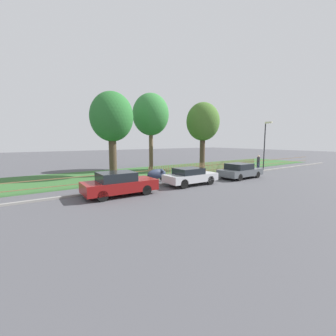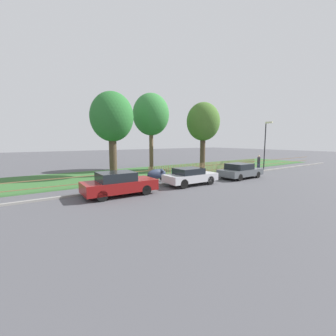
{
  "view_description": "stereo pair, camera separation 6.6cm",
  "coord_description": "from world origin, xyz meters",
  "px_view_note": "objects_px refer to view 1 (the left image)",
  "views": [
    {
      "loc": [
        -15.99,
        -13.37,
        3.23
      ],
      "look_at": [
        -6.15,
        0.79,
        1.1
      ],
      "focal_mm": 24.0,
      "sensor_mm": 36.0,
      "label": 1
    },
    {
      "loc": [
        -15.94,
        -13.41,
        3.23
      ],
      "look_at": [
        -6.15,
        0.79,
        1.1
      ],
      "focal_mm": 24.0,
      "sensor_mm": 36.0,
      "label": 2
    }
  ],
  "objects_px": {
    "tree_nearest_kerb": "(112,118)",
    "pedestrian_near_fence": "(258,162)",
    "street_lamp": "(266,140)",
    "parked_car_navy_estate": "(240,171)",
    "parked_car_black_saloon": "(190,176)",
    "covered_motorcycle": "(157,174)",
    "parked_car_silver_hatchback": "(119,184)",
    "tree_behind_motorcycle": "(151,115)",
    "tree_mid_park": "(203,122)"
  },
  "relations": [
    {
      "from": "tree_mid_park",
      "to": "street_lamp",
      "type": "distance_m",
      "value": 6.99
    },
    {
      "from": "covered_motorcycle",
      "to": "tree_nearest_kerb",
      "type": "xyz_separation_m",
      "value": [
        -1.75,
        4.7,
        4.58
      ]
    },
    {
      "from": "covered_motorcycle",
      "to": "tree_behind_motorcycle",
      "type": "xyz_separation_m",
      "value": [
        3.53,
        6.91,
        5.36
      ]
    },
    {
      "from": "tree_behind_motorcycle",
      "to": "parked_car_black_saloon",
      "type": "bearing_deg",
      "value": -103.32
    },
    {
      "from": "covered_motorcycle",
      "to": "pedestrian_near_fence",
      "type": "height_order",
      "value": "pedestrian_near_fence"
    },
    {
      "from": "parked_car_black_saloon",
      "to": "covered_motorcycle",
      "type": "relative_size",
      "value": 2.14
    },
    {
      "from": "pedestrian_near_fence",
      "to": "covered_motorcycle",
      "type": "bearing_deg",
      "value": 103.54
    },
    {
      "from": "tree_behind_motorcycle",
      "to": "pedestrian_near_fence",
      "type": "height_order",
      "value": "tree_behind_motorcycle"
    },
    {
      "from": "parked_car_black_saloon",
      "to": "street_lamp",
      "type": "height_order",
      "value": "street_lamp"
    },
    {
      "from": "street_lamp",
      "to": "tree_behind_motorcycle",
      "type": "bearing_deg",
      "value": 142.07
    },
    {
      "from": "tree_mid_park",
      "to": "pedestrian_near_fence",
      "type": "xyz_separation_m",
      "value": [
        5.04,
        -3.6,
        -4.26
      ]
    },
    {
      "from": "parked_car_black_saloon",
      "to": "tree_nearest_kerb",
      "type": "distance_m",
      "value": 8.97
    },
    {
      "from": "parked_car_navy_estate",
      "to": "tree_behind_motorcycle",
      "type": "distance_m",
      "value": 11.34
    },
    {
      "from": "parked_car_silver_hatchback",
      "to": "tree_nearest_kerb",
      "type": "height_order",
      "value": "tree_nearest_kerb"
    },
    {
      "from": "street_lamp",
      "to": "parked_car_black_saloon",
      "type": "bearing_deg",
      "value": -172.1
    },
    {
      "from": "street_lamp",
      "to": "parked_car_silver_hatchback",
      "type": "bearing_deg",
      "value": -174.58
    },
    {
      "from": "parked_car_black_saloon",
      "to": "pedestrian_near_fence",
      "type": "bearing_deg",
      "value": 11.17
    },
    {
      "from": "tree_behind_motorcycle",
      "to": "tree_nearest_kerb",
      "type": "bearing_deg",
      "value": -157.34
    },
    {
      "from": "parked_car_silver_hatchback",
      "to": "tree_nearest_kerb",
      "type": "xyz_separation_m",
      "value": [
        2.39,
        7.09,
        4.5
      ]
    },
    {
      "from": "tree_behind_motorcycle",
      "to": "parked_car_silver_hatchback",
      "type": "bearing_deg",
      "value": -129.54
    },
    {
      "from": "pedestrian_near_fence",
      "to": "parked_car_navy_estate",
      "type": "bearing_deg",
      "value": 125.12
    },
    {
      "from": "parked_car_black_saloon",
      "to": "pedestrian_near_fence",
      "type": "relative_size",
      "value": 2.46
    },
    {
      "from": "parked_car_navy_estate",
      "to": "street_lamp",
      "type": "bearing_deg",
      "value": 14.04
    },
    {
      "from": "tree_nearest_kerb",
      "to": "parked_car_navy_estate",
      "type": "bearing_deg",
      "value": -40.35
    },
    {
      "from": "parked_car_navy_estate",
      "to": "tree_nearest_kerb",
      "type": "relative_size",
      "value": 0.54
    },
    {
      "from": "tree_behind_motorcycle",
      "to": "tree_mid_park",
      "type": "relative_size",
      "value": 1.14
    },
    {
      "from": "parked_car_silver_hatchback",
      "to": "pedestrian_near_fence",
      "type": "xyz_separation_m",
      "value": [
        17.21,
        2.23,
        0.21
      ]
    },
    {
      "from": "pedestrian_near_fence",
      "to": "tree_behind_motorcycle",
      "type": "bearing_deg",
      "value": 67.69
    },
    {
      "from": "tree_nearest_kerb",
      "to": "street_lamp",
      "type": "relative_size",
      "value": 1.44
    },
    {
      "from": "covered_motorcycle",
      "to": "pedestrian_near_fence",
      "type": "bearing_deg",
      "value": 0.81
    },
    {
      "from": "parked_car_silver_hatchback",
      "to": "tree_nearest_kerb",
      "type": "relative_size",
      "value": 0.57
    },
    {
      "from": "parked_car_silver_hatchback",
      "to": "tree_mid_park",
      "type": "distance_m",
      "value": 14.21
    },
    {
      "from": "tree_nearest_kerb",
      "to": "pedestrian_near_fence",
      "type": "xyz_separation_m",
      "value": [
        14.82,
        -4.85,
        -4.3
      ]
    },
    {
      "from": "parked_car_black_saloon",
      "to": "tree_behind_motorcycle",
      "type": "relative_size",
      "value": 0.48
    },
    {
      "from": "tree_behind_motorcycle",
      "to": "street_lamp",
      "type": "bearing_deg",
      "value": -37.93
    },
    {
      "from": "parked_car_silver_hatchback",
      "to": "parked_car_navy_estate",
      "type": "xyz_separation_m",
      "value": [
        10.92,
        -0.17,
        -0.06
      ]
    },
    {
      "from": "parked_car_black_saloon",
      "to": "covered_motorcycle",
      "type": "height_order",
      "value": "parked_car_black_saloon"
    },
    {
      "from": "parked_car_navy_estate",
      "to": "tree_nearest_kerb",
      "type": "height_order",
      "value": "tree_nearest_kerb"
    },
    {
      "from": "tree_nearest_kerb",
      "to": "street_lamp",
      "type": "xyz_separation_m",
      "value": [
        15.08,
        -5.43,
        -1.9
      ]
    },
    {
      "from": "parked_car_silver_hatchback",
      "to": "covered_motorcycle",
      "type": "distance_m",
      "value": 4.78
    },
    {
      "from": "parked_car_navy_estate",
      "to": "tree_mid_park",
      "type": "height_order",
      "value": "tree_mid_park"
    },
    {
      "from": "tree_mid_park",
      "to": "parked_car_navy_estate",
      "type": "bearing_deg",
      "value": -101.71
    },
    {
      "from": "parked_car_navy_estate",
      "to": "tree_nearest_kerb",
      "type": "distance_m",
      "value": 12.1
    },
    {
      "from": "covered_motorcycle",
      "to": "tree_nearest_kerb",
      "type": "bearing_deg",
      "value": 111.91
    },
    {
      "from": "pedestrian_near_fence",
      "to": "tree_mid_park",
      "type": "bearing_deg",
      "value": 68.66
    },
    {
      "from": "parked_car_silver_hatchback",
      "to": "street_lamp",
      "type": "bearing_deg",
      "value": 6.66
    },
    {
      "from": "parked_car_black_saloon",
      "to": "tree_nearest_kerb",
      "type": "xyz_separation_m",
      "value": [
        -3.08,
        7.09,
        4.55
      ]
    },
    {
      "from": "parked_car_silver_hatchback",
      "to": "street_lamp",
      "type": "relative_size",
      "value": 0.82
    },
    {
      "from": "parked_car_silver_hatchback",
      "to": "pedestrian_near_fence",
      "type": "distance_m",
      "value": 17.35
    },
    {
      "from": "parked_car_silver_hatchback",
      "to": "tree_nearest_kerb",
      "type": "distance_m",
      "value": 8.73
    }
  ]
}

